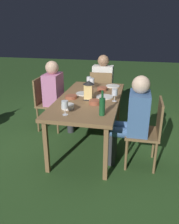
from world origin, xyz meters
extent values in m
plane|color=#2D5123|center=(0.00, 0.00, 0.00)|extent=(16.00, 16.00, 0.00)
cube|color=olive|center=(0.00, 0.00, 0.70)|extent=(1.74, 0.85, 0.04)
cube|color=olive|center=(-0.80, -0.35, 0.34)|extent=(0.05, 0.05, 0.68)
cube|color=olive|center=(0.80, -0.35, 0.34)|extent=(0.05, 0.05, 0.68)
cube|color=olive|center=(-0.80, 0.35, 0.34)|extent=(0.05, 0.05, 0.68)
cube|color=olive|center=(0.80, 0.35, 0.34)|extent=(0.05, 0.05, 0.68)
cube|color=brown|center=(0.39, 0.74, 0.43)|extent=(0.42, 0.40, 0.03)
cube|color=brown|center=(0.39, 0.93, 0.66)|extent=(0.40, 0.03, 0.42)
cylinder|color=brown|center=(0.57, 0.57, 0.21)|extent=(0.03, 0.03, 0.42)
cylinder|color=brown|center=(0.21, 0.57, 0.21)|extent=(0.03, 0.03, 0.42)
cylinder|color=brown|center=(0.57, 0.91, 0.21)|extent=(0.03, 0.03, 0.42)
cylinder|color=brown|center=(0.21, 0.91, 0.21)|extent=(0.03, 0.03, 0.42)
cube|color=#426699|center=(0.39, 0.68, 0.70)|extent=(0.38, 0.24, 0.50)
sphere|color=beige|center=(0.39, 0.68, 1.04)|extent=(0.21, 0.21, 0.21)
cylinder|color=#426699|center=(0.48, 0.54, 0.46)|extent=(0.13, 0.36, 0.13)
cylinder|color=#426699|center=(0.30, 0.54, 0.46)|extent=(0.13, 0.36, 0.13)
cylinder|color=#333338|center=(0.48, 0.38, 0.23)|extent=(0.11, 0.11, 0.45)
cylinder|color=#333338|center=(0.30, 0.38, 0.23)|extent=(0.11, 0.11, 0.45)
cube|color=brown|center=(-1.19, 0.00, 0.43)|extent=(0.40, 0.42, 0.03)
cube|color=brown|center=(-1.00, 0.00, 0.66)|extent=(0.03, 0.40, 0.42)
cylinder|color=brown|center=(-1.36, -0.18, 0.21)|extent=(0.03, 0.03, 0.42)
cylinder|color=brown|center=(-1.36, 0.18, 0.21)|extent=(0.03, 0.03, 0.42)
cylinder|color=brown|center=(-1.02, -0.18, 0.21)|extent=(0.03, 0.03, 0.42)
cylinder|color=brown|center=(-1.02, 0.18, 0.21)|extent=(0.03, 0.03, 0.42)
cube|color=white|center=(-1.25, 0.00, 0.70)|extent=(0.24, 0.38, 0.50)
sphere|color=#997051|center=(-1.25, 0.00, 1.04)|extent=(0.21, 0.21, 0.21)
cylinder|color=white|center=(-1.39, -0.09, 0.46)|extent=(0.36, 0.13, 0.13)
cylinder|color=white|center=(-1.39, 0.09, 0.46)|extent=(0.36, 0.13, 0.13)
cylinder|color=#333338|center=(-1.55, -0.09, 0.23)|extent=(0.11, 0.11, 0.45)
cylinder|color=#333338|center=(-1.55, 0.09, 0.23)|extent=(0.11, 0.11, 0.45)
cube|color=brown|center=(-0.39, -0.74, 0.43)|extent=(0.42, 0.40, 0.03)
cube|color=brown|center=(-0.39, -0.93, 0.66)|extent=(0.40, 0.02, 0.42)
cylinder|color=brown|center=(-0.57, -0.57, 0.21)|extent=(0.03, 0.03, 0.42)
cylinder|color=brown|center=(-0.21, -0.57, 0.21)|extent=(0.03, 0.03, 0.42)
cylinder|color=brown|center=(-0.57, -0.91, 0.21)|extent=(0.03, 0.03, 0.42)
cylinder|color=brown|center=(-0.21, -0.91, 0.21)|extent=(0.03, 0.03, 0.42)
cube|color=#C675A3|center=(-0.39, -0.68, 0.70)|extent=(0.38, 0.24, 0.50)
sphere|color=#D1A889|center=(-0.39, -0.68, 1.04)|extent=(0.21, 0.21, 0.21)
cylinder|color=#C675A3|center=(-0.48, -0.54, 0.46)|extent=(0.13, 0.36, 0.13)
cylinder|color=#C675A3|center=(-0.30, -0.54, 0.46)|extent=(0.13, 0.36, 0.13)
cylinder|color=#333338|center=(-0.48, -0.38, 0.23)|extent=(0.11, 0.11, 0.45)
cylinder|color=#333338|center=(-0.30, -0.38, 0.23)|extent=(0.11, 0.11, 0.45)
cube|color=black|center=(0.08, 0.01, 0.73)|extent=(0.12, 0.12, 0.01)
cube|color=#F9D17A|center=(0.08, 0.01, 0.84)|extent=(0.11, 0.11, 0.20)
cone|color=black|center=(0.08, 0.01, 0.96)|extent=(0.15, 0.15, 0.05)
cylinder|color=#195128|center=(0.60, 0.27, 0.82)|extent=(0.07, 0.07, 0.20)
cylinder|color=#195128|center=(0.60, 0.27, 0.97)|extent=(0.03, 0.03, 0.09)
cylinder|color=silver|center=(-0.48, -0.06, 0.72)|extent=(0.06, 0.06, 0.00)
cylinder|color=silver|center=(-0.48, -0.06, 0.76)|extent=(0.01, 0.01, 0.08)
cylinder|color=silver|center=(-0.48, -0.06, 0.85)|extent=(0.08, 0.08, 0.08)
cylinder|color=maroon|center=(-0.48, -0.06, 0.82)|extent=(0.07, 0.07, 0.03)
cylinder|color=silver|center=(-0.57, -0.13, 0.72)|extent=(0.06, 0.06, 0.00)
cylinder|color=silver|center=(-0.57, -0.13, 0.76)|extent=(0.01, 0.01, 0.08)
cylinder|color=silver|center=(-0.57, -0.13, 0.85)|extent=(0.08, 0.08, 0.08)
cylinder|color=maroon|center=(-0.57, -0.13, 0.82)|extent=(0.07, 0.07, 0.03)
cylinder|color=silver|center=(0.68, -0.14, 0.72)|extent=(0.06, 0.06, 0.00)
cylinder|color=silver|center=(0.68, -0.14, 0.76)|extent=(0.01, 0.01, 0.08)
cylinder|color=silver|center=(0.68, -0.14, 0.85)|extent=(0.08, 0.08, 0.08)
cylinder|color=maroon|center=(0.68, -0.14, 0.82)|extent=(0.07, 0.07, 0.03)
cylinder|color=silver|center=(0.08, 0.36, 0.72)|extent=(0.06, 0.06, 0.00)
cylinder|color=silver|center=(0.08, 0.36, 0.76)|extent=(0.01, 0.01, 0.08)
cylinder|color=silver|center=(0.08, 0.36, 0.85)|extent=(0.08, 0.08, 0.08)
cylinder|color=maroon|center=(0.08, 0.36, 0.82)|extent=(0.07, 0.07, 0.03)
cylinder|color=white|center=(-0.67, 0.25, 0.73)|extent=(0.23, 0.23, 0.01)
cylinder|color=silver|center=(-0.06, 0.21, 0.73)|extent=(0.24, 0.24, 0.01)
cylinder|color=silver|center=(-0.15, -0.12, 0.73)|extent=(0.22, 0.22, 0.01)
cylinder|color=silver|center=(0.48, -0.17, 0.75)|extent=(0.16, 0.16, 0.05)
cylinder|color=#424C1E|center=(0.48, -0.17, 0.76)|extent=(0.13, 0.13, 0.02)
cylinder|color=#9E5138|center=(0.25, 0.12, 0.75)|extent=(0.15, 0.15, 0.05)
cylinder|color=tan|center=(0.25, 0.12, 0.76)|extent=(0.13, 0.13, 0.02)
cylinder|color=#9E5138|center=(-0.39, 0.12, 0.75)|extent=(0.16, 0.16, 0.05)
cylinder|color=#477533|center=(-0.39, 0.12, 0.76)|extent=(0.13, 0.13, 0.02)
cylinder|color=#9E5138|center=(0.08, -0.24, 0.74)|extent=(0.17, 0.17, 0.04)
cylinder|color=beige|center=(0.08, -0.24, 0.75)|extent=(0.14, 0.14, 0.01)
camera|label=1|loc=(2.99, 0.62, 1.71)|focal=36.67mm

